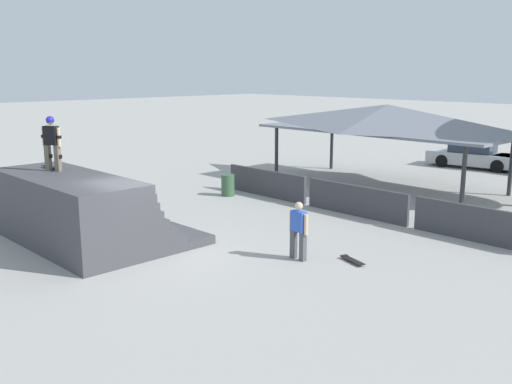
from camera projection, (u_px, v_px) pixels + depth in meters
name	position (u px, v px, depth m)	size (l,w,h in m)	color
ground_plane	(147.00, 255.00, 15.40)	(160.00, 160.00, 0.00)	#A3A09B
quarter_pipe_ramp	(81.00, 213.00, 16.32)	(5.55, 4.12, 2.00)	#424247
skater_on_deck	(52.00, 140.00, 16.43)	(0.67, 0.44, 1.60)	#6B6051
skateboard_on_deck	(51.00, 167.00, 16.98)	(0.84, 0.23, 0.09)	blue
bystander_walking	(298.00, 228.00, 14.83)	(0.62, 0.22, 1.55)	#4C4C51
skateboard_on_ground	(352.00, 260.00, 14.78)	(0.86, 0.44, 0.09)	red
barrier_fence	(356.00, 201.00, 19.45)	(12.73, 0.12, 1.05)	#3D3D42
pavilion_shelter	(387.00, 118.00, 23.88)	(10.56, 4.74, 3.50)	#2D2D33
trash_bin	(228.00, 185.00, 22.60)	(0.52, 0.52, 0.85)	#385B3D
parked_car_silver	(474.00, 156.00, 29.12)	(4.68, 2.17, 1.27)	#A8AAAF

